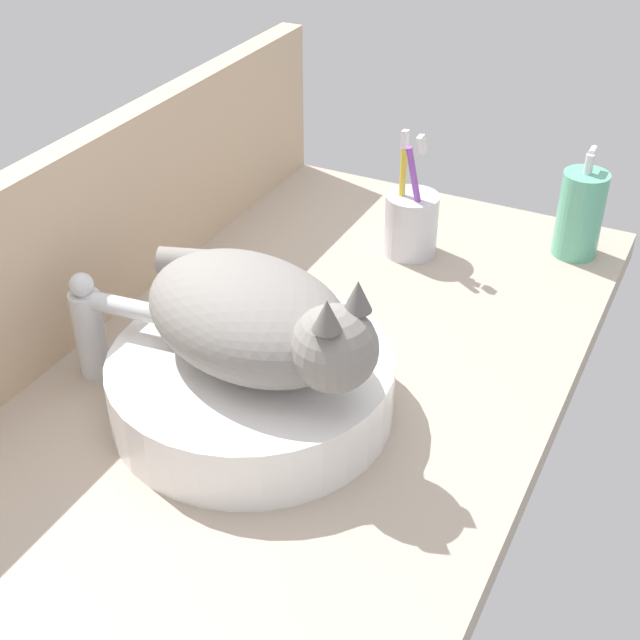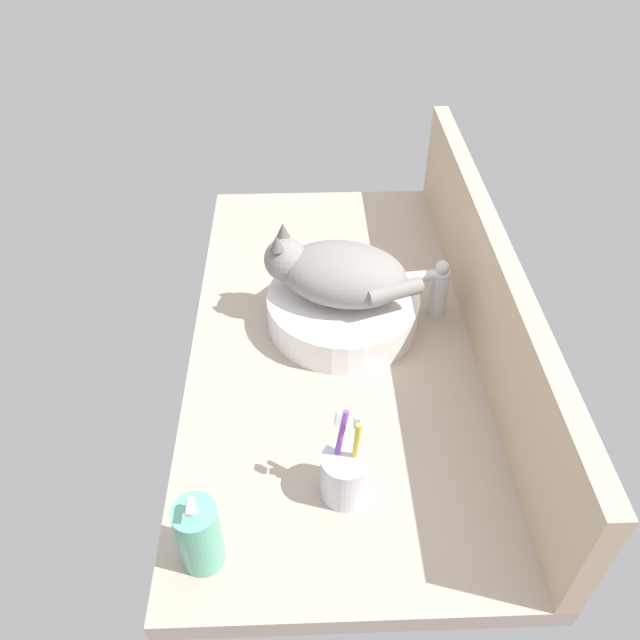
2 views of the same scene
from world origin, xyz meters
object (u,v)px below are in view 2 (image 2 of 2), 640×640
object	(u,v)px
cat	(337,272)
faucet	(434,286)
soap_dispenser	(199,535)
toothbrush_cup	(345,474)
sink_basin	(343,309)

from	to	relation	value
cat	faucet	size ratio (longest dim) A/B	2.27
soap_dispenser	faucet	bearing A→B (deg)	141.50
cat	toothbrush_cup	bearing A→B (deg)	-1.34
cat	faucet	distance (cm)	21.24
faucet	toothbrush_cup	bearing A→B (deg)	-26.22
cat	toothbrush_cup	distance (cm)	42.26
sink_basin	toothbrush_cup	size ratio (longest dim) A/B	1.67
cat	toothbrush_cup	size ratio (longest dim) A/B	1.65
sink_basin	toothbrush_cup	bearing A→B (deg)	-3.21
sink_basin	toothbrush_cup	world-z (taller)	toothbrush_cup
toothbrush_cup	soap_dispenser	bearing A→B (deg)	-64.02
faucet	soap_dispenser	distance (cm)	68.72
sink_basin	faucet	distance (cm)	19.51
faucet	toothbrush_cup	size ratio (longest dim) A/B	0.73
faucet	toothbrush_cup	distance (cm)	48.37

